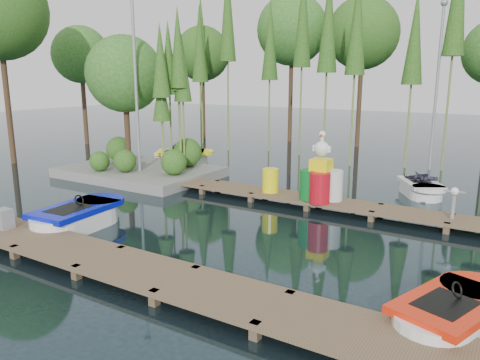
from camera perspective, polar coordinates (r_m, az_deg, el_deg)
The scene contains 15 objects.
ground_plane at distance 14.05m, azimuth -2.82°, elevation -4.53°, with size 90.00×90.00×0.00m, color #1C2E36.
near_dock at distance 10.80m, azimuth -16.74°, elevation -9.15°, with size 18.00×1.50×0.50m.
far_dock at distance 15.57m, azimuth 5.47°, elevation -1.97°, with size 15.00×1.20×0.50m.
island at distance 20.02m, azimuth -12.56°, elevation 9.61°, with size 6.20×4.20×6.75m.
tree_screen at distance 23.77m, azimuth 8.08°, elevation 17.30°, with size 34.42×18.53×10.31m.
lamp_island at distance 18.87m, azimuth -12.65°, elevation 12.71°, with size 0.30×0.30×7.25m.
lamp_rear at distance 22.31m, azimuth 22.99°, elevation 11.98°, with size 0.30×0.30×7.25m.
boat_blue at distance 13.73m, azimuth -19.18°, elevation -4.38°, with size 1.58×3.09×1.01m.
boat_red at distance 8.78m, azimuth 24.40°, elevation -14.82°, with size 2.02×2.92×0.90m.
boat_yellow_far at distance 22.68m, azimuth -7.09°, elevation 2.81°, with size 3.12×2.65×1.44m.
boat_white_far at distance 17.58m, azimuth 21.18°, elevation -0.99°, with size 2.17×2.63×1.14m.
utility_cabinet at distance 13.44m, azimuth -26.87°, elevation -4.25°, with size 0.42×0.35×0.51m, color gray.
yellow_barrel at distance 15.70m, azimuth 3.72°, elevation -0.04°, with size 0.54×0.54×0.80m, color #FFEA0D.
drum_cluster at distance 14.74m, azimuth 9.82°, elevation -0.08°, with size 1.27×1.16×2.19m.
seagull_post at distance 13.98m, azimuth 24.64°, elevation -1.97°, with size 0.55×0.30×0.88m.
Camera 1 is at (7.68, -11.01, 4.15)m, focal length 35.00 mm.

